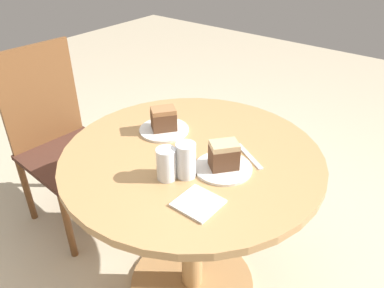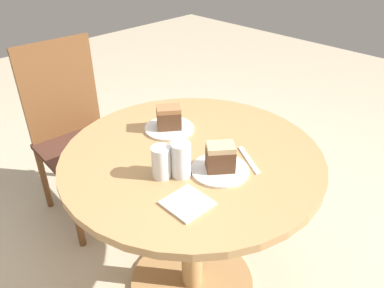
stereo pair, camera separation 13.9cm
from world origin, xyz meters
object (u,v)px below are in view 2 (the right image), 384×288
Objects in this scene: glass_lemonade at (181,161)px; glass_water at (161,164)px; plate_far at (169,128)px; plate_near at (220,170)px; chair at (77,133)px; cake_slice_near at (220,157)px; cake_slice_far at (169,117)px.

glass_lemonade reaches higher than glass_water.
plate_near is at bearing -102.21° from plate_far.
glass_water is (-0.16, -0.91, 0.31)m from chair.
glass_water is (-0.16, 0.12, -0.01)m from cake_slice_near.
cake_slice_near reaches higher than plate_near.
plate_near is at bearing -35.60° from glass_lemonade.
plate_near is at bearing -37.20° from glass_water.
glass_water reaches higher than cake_slice_near.
chair is 0.97m from glass_water.
glass_lemonade is at bearing 144.40° from cake_slice_near.
chair reaches higher than cake_slice_near.
plate_near is (0.00, -1.03, 0.27)m from chair.
chair is 4.76× the size of plate_far.
cake_slice_far is 0.33m from glass_water.
plate_far is 1.73× the size of cake_slice_near.
glass_lemonade is 1.11× the size of glass_water.
chair is 0.74m from plate_far.
cake_slice_near is at bearing -37.20° from glass_water.
chair is at bearing 96.63° from plate_far.
plate_far is at bearing -79.29° from chair.
cake_slice_near is at bearing -102.21° from plate_far.
cake_slice_far is (0.08, -0.68, 0.32)m from chair.
cake_slice_far is 0.33m from glass_lemonade.
glass_lemonade is (-0.11, -0.95, 0.32)m from chair.
plate_far is 0.36m from cake_slice_near.
plate_far is at bearing 55.13° from glass_lemonade.
plate_far is 1.61× the size of glass_lemonade.
cake_slice_near is (0.00, 0.00, 0.05)m from plate_near.
plate_far is 0.05m from cake_slice_far.
glass_lemonade is (-0.19, -0.27, 0.05)m from plate_far.
glass_lemonade reaches higher than cake_slice_far.
plate_far is at bearing 77.79° from cake_slice_near.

